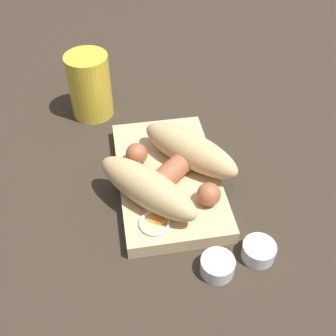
{
  "coord_description": "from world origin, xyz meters",
  "views": [
    {
      "loc": [
        0.45,
        -0.08,
        0.48
      ],
      "look_at": [
        0.0,
        0.0,
        0.03
      ],
      "focal_mm": 45.0,
      "sensor_mm": 36.0,
      "label": 1
    }
  ],
  "objects_px": {
    "sausage": "(171,173)",
    "drink_glass": "(90,86)",
    "bread_roll": "(169,168)",
    "condiment_cup_near": "(217,266)",
    "food_tray": "(168,178)",
    "condiment_cup_far": "(258,252)"
  },
  "relations": [
    {
      "from": "sausage",
      "to": "drink_glass",
      "type": "relative_size",
      "value": 1.14
    },
    {
      "from": "bread_roll",
      "to": "condiment_cup_near",
      "type": "relative_size",
      "value": 5.08
    },
    {
      "from": "sausage",
      "to": "bread_roll",
      "type": "bearing_deg",
      "value": -99.66
    },
    {
      "from": "bread_roll",
      "to": "condiment_cup_near",
      "type": "distance_m",
      "value": 0.16
    },
    {
      "from": "food_tray",
      "to": "bread_roll",
      "type": "relative_size",
      "value": 1.14
    },
    {
      "from": "bread_roll",
      "to": "condiment_cup_near",
      "type": "bearing_deg",
      "value": 14.15
    },
    {
      "from": "condiment_cup_far",
      "to": "drink_glass",
      "type": "bearing_deg",
      "value": -150.39
    },
    {
      "from": "food_tray",
      "to": "sausage",
      "type": "bearing_deg",
      "value": 4.13
    },
    {
      "from": "bread_roll",
      "to": "sausage",
      "type": "relative_size",
      "value": 1.68
    },
    {
      "from": "food_tray",
      "to": "condiment_cup_far",
      "type": "distance_m",
      "value": 0.18
    },
    {
      "from": "food_tray",
      "to": "condiment_cup_near",
      "type": "distance_m",
      "value": 0.17
    },
    {
      "from": "condiment_cup_near",
      "to": "drink_glass",
      "type": "distance_m",
      "value": 0.4
    },
    {
      "from": "food_tray",
      "to": "condiment_cup_near",
      "type": "relative_size",
      "value": 5.8
    },
    {
      "from": "condiment_cup_far",
      "to": "drink_glass",
      "type": "xyz_separation_m",
      "value": [
        -0.36,
        -0.2,
        0.05
      ]
    },
    {
      "from": "bread_roll",
      "to": "condiment_cup_far",
      "type": "bearing_deg",
      "value": 35.63
    },
    {
      "from": "condiment_cup_near",
      "to": "food_tray",
      "type": "bearing_deg",
      "value": -167.67
    },
    {
      "from": "food_tray",
      "to": "condiment_cup_far",
      "type": "xyz_separation_m",
      "value": [
        0.15,
        0.1,
        -0.0
      ]
    },
    {
      "from": "sausage",
      "to": "condiment_cup_far",
      "type": "bearing_deg",
      "value": 35.05
    },
    {
      "from": "bread_roll",
      "to": "condiment_cup_near",
      "type": "xyz_separation_m",
      "value": [
        0.15,
        0.04,
        -0.04
      ]
    },
    {
      "from": "bread_roll",
      "to": "condiment_cup_far",
      "type": "relative_size",
      "value": 5.08
    },
    {
      "from": "sausage",
      "to": "drink_glass",
      "type": "height_order",
      "value": "drink_glass"
    },
    {
      "from": "condiment_cup_far",
      "to": "drink_glass",
      "type": "distance_m",
      "value": 0.41
    }
  ]
}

